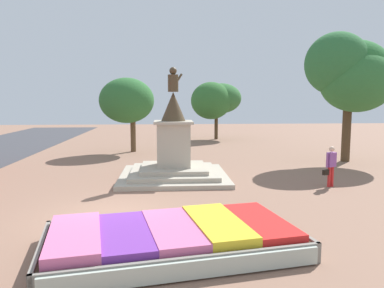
{
  "coord_description": "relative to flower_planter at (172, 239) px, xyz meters",
  "views": [
    {
      "loc": [
        1.79,
        -11.69,
        3.73
      ],
      "look_at": [
        2.77,
        2.55,
        1.99
      ],
      "focal_mm": 35.0,
      "sensor_mm": 36.0,
      "label": 1
    }
  ],
  "objects": [
    {
      "name": "statue_monument",
      "position": [
        0.2,
        8.5,
        0.74
      ],
      "size": [
        4.96,
        4.96,
        5.15
      ],
      "color": "#B1A692",
      "rests_on": "ground_plane"
    },
    {
      "name": "park_tree_far_right",
      "position": [
        4.37,
        24.93,
        3.32
      ],
      "size": [
        4.66,
        4.38,
        5.19
      ],
      "color": "#4C3823",
      "rests_on": "ground_plane"
    },
    {
      "name": "flower_planter",
      "position": [
        0.0,
        0.0,
        0.0
      ],
      "size": [
        6.71,
        4.43,
        0.68
      ],
      "color": "#38281C",
      "rests_on": "ground_plane"
    },
    {
      "name": "park_tree_far_left",
      "position": [
        10.37,
        12.15,
        4.87
      ],
      "size": [
        4.96,
        4.2,
        7.48
      ],
      "color": "#4C3823",
      "rests_on": "ground_plane"
    },
    {
      "name": "pedestrian_with_handbag",
      "position": [
        6.8,
        6.28,
        0.67
      ],
      "size": [
        0.69,
        0.41,
        1.73
      ],
      "color": "red",
      "rests_on": "ground_plane"
    },
    {
      "name": "park_tree_behind_statue",
      "position": [
        -2.75,
        16.92,
        3.22
      ],
      "size": [
        3.69,
        3.59,
        5.12
      ],
      "color": "brown",
      "rests_on": "ground_plane"
    },
    {
      "name": "ground_plane",
      "position": [
        -1.91,
        2.84,
        -0.3
      ],
      "size": [
        85.54,
        85.54,
        0.0
      ],
      "primitive_type": "plane",
      "color": "#8C6651"
    }
  ]
}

